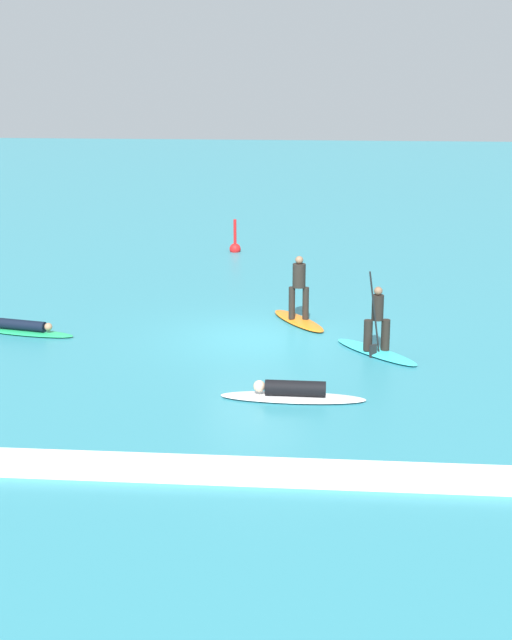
# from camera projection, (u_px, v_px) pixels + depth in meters

# --- Properties ---
(ground_plane) EXTENTS (120.00, 120.00, 0.00)m
(ground_plane) POSITION_uv_depth(u_px,v_px,m) (256.00, 338.00, 25.22)
(ground_plane) COLOR teal
(ground_plane) RESTS_ON ground
(surfer_on_green_board) EXTENTS (2.97, 1.27, 0.36)m
(surfer_on_green_board) POSITION_uv_depth(u_px,v_px,m) (24.00, 329.00, 25.64)
(surfer_on_green_board) COLOR #23B266
(surfer_on_green_board) RESTS_ON ground_plane
(surfer_on_teal_board) EXTENTS (2.32, 2.52, 2.18)m
(surfer_on_teal_board) POSITION_uv_depth(u_px,v_px,m) (377.00, 338.00, 23.81)
(surfer_on_teal_board) COLOR #33C6CC
(surfer_on_teal_board) RESTS_ON ground_plane
(surfer_on_white_board) EXTENTS (3.16, 0.77, 0.43)m
(surfer_on_white_board) POSITION_uv_depth(u_px,v_px,m) (292.00, 393.00, 20.73)
(surfer_on_white_board) COLOR white
(surfer_on_white_board) RESTS_ON ground_plane
(surfer_on_orange_board) EXTENTS (1.89, 2.53, 1.88)m
(surfer_on_orange_board) POSITION_uv_depth(u_px,v_px,m) (299.00, 304.00, 26.57)
(surfer_on_orange_board) COLOR orange
(surfer_on_orange_board) RESTS_ON ground_plane
(marker_buoy) EXTENTS (0.43, 0.43, 1.34)m
(marker_buoy) POSITION_uv_depth(u_px,v_px,m) (235.00, 247.00, 36.20)
(marker_buoy) COLOR red
(marker_buoy) RESTS_ON ground_plane
(wave_crest) EXTENTS (18.05, 0.90, 0.18)m
(wave_crest) POSITION_uv_depth(u_px,v_px,m) (214.00, 470.00, 17.03)
(wave_crest) COLOR white
(wave_crest) RESTS_ON ground_plane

